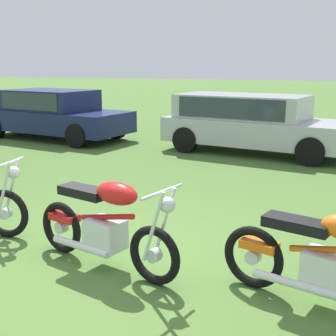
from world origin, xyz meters
The scene contains 5 objects.
ground_plane centered at (0.00, 0.00, 0.00)m, with size 120.00×120.00×0.00m, color #476B2D.
motorcycle_red centered at (0.04, -0.31, 0.49)m, with size 1.94×0.78×1.02m.
motorcycle_orange centered at (2.30, -0.34, 0.48)m, with size 1.97×0.81×1.02m.
car_navy centered at (-5.79, 6.87, 0.80)m, with size 4.81×2.50×1.43m.
car_silver centered at (0.05, 6.87, 0.84)m, with size 4.70×2.47×1.43m.
Camera 1 is at (2.37, -4.31, 2.16)m, focal length 48.45 mm.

